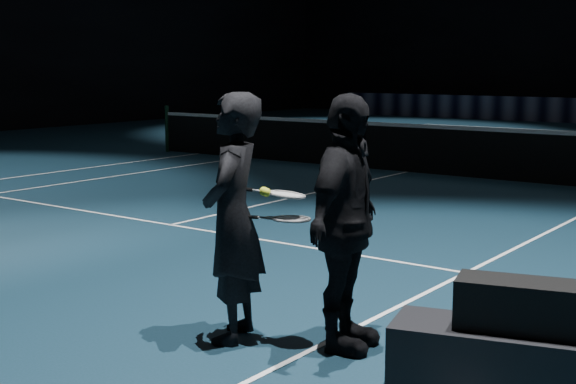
% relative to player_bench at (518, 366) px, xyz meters
% --- Properties ---
extents(floor, '(36.00, 36.00, 0.00)m').
position_rel_player_bench_xyz_m(floor, '(-5.65, 9.12, -0.23)').
color(floor, '#0C232D').
rests_on(floor, ground).
extents(court_lines, '(10.98, 23.78, 0.01)m').
position_rel_player_bench_xyz_m(court_lines, '(-5.65, 9.12, -0.23)').
color(court_lines, white).
rests_on(court_lines, floor).
extents(net_post_left, '(0.10, 0.10, 1.10)m').
position_rel_player_bench_xyz_m(net_post_left, '(-12.05, 9.12, 0.32)').
color(net_post_left, black).
rests_on(net_post_left, floor).
extents(net_mesh, '(12.80, 0.02, 0.86)m').
position_rel_player_bench_xyz_m(net_mesh, '(-5.65, 9.12, 0.22)').
color(net_mesh, black).
rests_on(net_mesh, floor).
extents(net_tape, '(12.80, 0.03, 0.07)m').
position_rel_player_bench_xyz_m(net_tape, '(-5.65, 9.12, 0.68)').
color(net_tape, white).
rests_on(net_tape, net_mesh).
extents(player_bench, '(1.63, 0.90, 0.46)m').
position_rel_player_bench_xyz_m(player_bench, '(0.00, 0.00, 0.00)').
color(player_bench, black).
rests_on(player_bench, floor).
extents(racket_bag, '(0.83, 0.52, 0.31)m').
position_rel_player_bench_xyz_m(racket_bag, '(0.00, 0.00, 0.39)').
color(racket_bag, black).
rests_on(racket_bag, player_bench).
extents(bag_signature, '(0.35, 0.10, 0.10)m').
position_rel_player_bench_xyz_m(bag_signature, '(0.00, -0.17, 0.39)').
color(bag_signature, white).
rests_on(bag_signature, racket_bag).
extents(player_a, '(0.69, 0.80, 1.87)m').
position_rel_player_bench_xyz_m(player_a, '(-2.17, -0.14, 0.70)').
color(player_a, black).
rests_on(player_a, floor).
extents(player_b, '(0.67, 1.16, 1.87)m').
position_rel_player_bench_xyz_m(player_b, '(-1.38, 0.18, 0.70)').
color(player_b, black).
rests_on(player_b, floor).
extents(racket_lower, '(0.71, 0.46, 0.03)m').
position_rel_player_bench_xyz_m(racket_lower, '(-1.75, 0.03, 0.72)').
color(racket_lower, black).
rests_on(racket_lower, player_a).
extents(racket_upper, '(0.71, 0.49, 0.10)m').
position_rel_player_bench_xyz_m(racket_upper, '(-1.81, 0.05, 0.89)').
color(racket_upper, black).
rests_on(racket_upper, player_b).
extents(tennis_balls, '(0.12, 0.10, 0.12)m').
position_rel_player_bench_xyz_m(tennis_balls, '(-1.93, -0.04, 0.93)').
color(tennis_balls, gold).
rests_on(tennis_balls, racket_upper).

